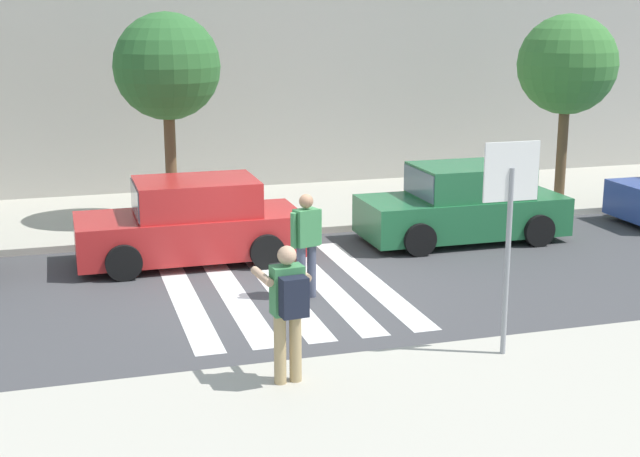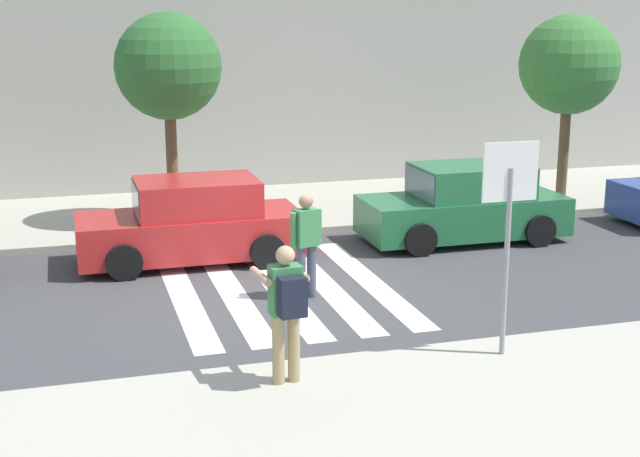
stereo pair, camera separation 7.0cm
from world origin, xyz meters
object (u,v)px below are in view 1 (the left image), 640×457
pedestrian_crossing (306,240)px  parked_car_red (191,223)px  parked_car_green (464,205)px  street_tree_center (167,68)px  stop_sign (510,201)px  photographer_with_backpack (288,303)px  street_tree_east (567,65)px

pedestrian_crossing → parked_car_red: 3.06m
parked_car_green → street_tree_center: street_tree_center is taller
street_tree_center → parked_car_green: bearing=-25.9°
stop_sign → parked_car_green: size_ratio=0.69×
photographer_with_backpack → street_tree_east: street_tree_east is taller
stop_sign → street_tree_center: street_tree_center is taller
photographer_with_backpack → parked_car_red: photographer_with_backpack is taller
stop_sign → parked_car_red: 7.02m
stop_sign → parked_car_red: (-3.21, 6.07, -1.48)m
street_tree_center → street_tree_east: bearing=-3.8°
parked_car_red → stop_sign: bearing=-62.2°
pedestrian_crossing → street_tree_east: size_ratio=0.40×
street_tree_center → street_tree_east: size_ratio=1.01×
photographer_with_backpack → street_tree_east: bearing=43.5°
street_tree_center → parked_car_red: bearing=-89.9°
parked_car_red → street_tree_east: (8.98, 2.09, 2.60)m
stop_sign → parked_car_red: bearing=117.8°
pedestrian_crossing → street_tree_east: (7.52, 4.77, 2.35)m
photographer_with_backpack → street_tree_center: street_tree_center is taller
photographer_with_backpack → street_tree_east: size_ratio=0.40×
street_tree_center → street_tree_east: street_tree_center is taller
pedestrian_crossing → street_tree_center: street_tree_center is taller
parked_car_red → parked_car_green: (5.52, -0.00, 0.00)m
pedestrian_crossing → street_tree_east: bearing=32.4°
photographer_with_backpack → pedestrian_crossing: (1.21, 3.52, -0.19)m
street_tree_east → parked_car_red: bearing=-166.9°
street_tree_center → photographer_with_backpack: bearing=-88.4°
street_tree_east → pedestrian_crossing: bearing=-147.6°
parked_car_red → street_tree_east: bearing=13.1°
pedestrian_crossing → parked_car_green: pedestrian_crossing is taller
photographer_with_backpack → street_tree_center: size_ratio=0.39×
street_tree_center → street_tree_east: 9.01m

